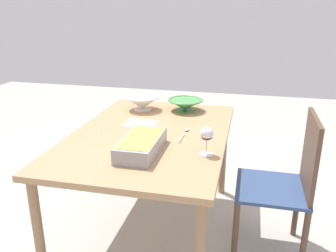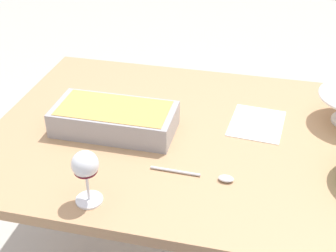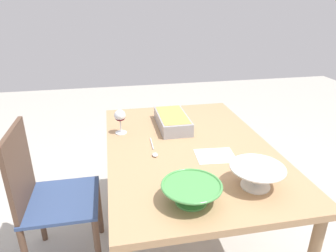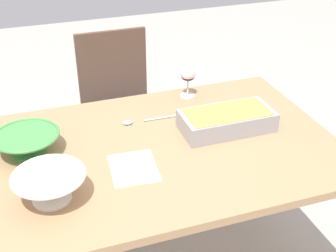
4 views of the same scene
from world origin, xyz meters
The scene contains 8 objects.
dining_table centered at (0.00, 0.00, 0.65)m, with size 1.40×0.94×0.72m.
chair centered at (0.01, 0.83, 0.49)m, with size 0.42×0.41×0.89m.
wine_glass centered at (0.25, 0.38, 0.83)m, with size 0.07×0.07×0.16m.
casserole_dish centered at (0.30, 0.04, 0.77)m, with size 0.39×0.19×0.08m.
mixing_bowl centered at (-0.51, 0.12, 0.77)m, with size 0.26×0.26×0.09m.
small_bowl centered at (-0.46, -0.19, 0.78)m, with size 0.25×0.25×0.10m.
serving_spoon centered at (-0.04, 0.21, 0.73)m, with size 0.24×0.03×0.01m.
napkin centered at (-0.15, -0.11, 0.72)m, with size 0.17×0.21×0.00m, color white.
Camera 4 is at (-0.48, -1.46, 1.73)m, focal length 48.97 mm.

